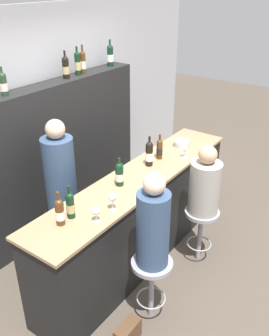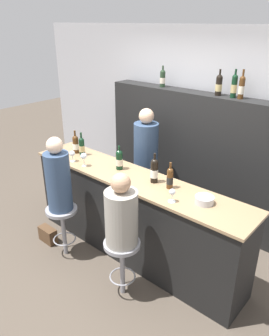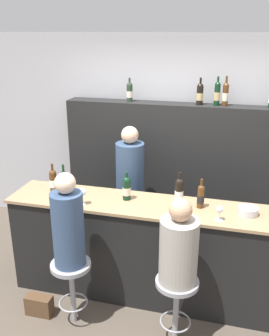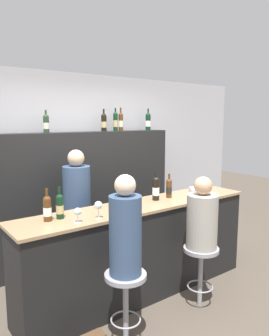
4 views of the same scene
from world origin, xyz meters
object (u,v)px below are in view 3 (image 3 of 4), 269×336
(handbag, at_px, (39,305))
(wine_glass_2, at_px, (219,210))
(guest_seated_right, at_px, (179,247))
(wine_bottle_counter_3, at_px, (179,192))
(wine_bottle_backbar_3, at_px, (225,94))
(bartender, at_px, (130,197))
(guest_seated_left, at_px, (68,225))
(metal_bowl, at_px, (248,211))
(wine_bottle_counter_4, at_px, (201,196))
(wine_bottle_backbar_2, at_px, (217,93))
(bar_stool_right, at_px, (177,294))
(wine_bottle_backbar_1, at_px, (200,94))
(wine_bottle_backbar_0, at_px, (130,92))
(wine_bottle_counter_1, at_px, (64,181))
(wine_glass_0, at_px, (62,192))
(wine_bottle_counter_0, at_px, (53,180))
(bar_stool_left, at_px, (71,276))
(wine_bottle_counter_2, at_px, (127,188))
(wine_glass_1, at_px, (82,192))

(handbag, bearing_deg, wine_glass_2, 13.95)
(guest_seated_right, bearing_deg, wine_bottle_counter_3, 98.91)
(wine_bottle_backbar_3, xyz_separation_m, bartender, (-1.00, -0.51, -1.19))
(wine_bottle_backbar_3, xyz_separation_m, guest_seated_left, (-1.20, -1.81, -0.90))
(bartender, bearing_deg, metal_bowl, -28.54)
(wine_bottle_counter_4, distance_m, wine_glass_2, 0.28)
(wine_bottle_backbar_2, height_order, bar_stool_right, wine_bottle_backbar_2)
(wine_bottle_backbar_1, bearing_deg, metal_bowl, -63.96)
(wine_bottle_backbar_1, bearing_deg, bar_stool_right, -88.21)
(wine_bottle_backbar_0, bearing_deg, wine_bottle_backbar_3, 0.00)
(wine_bottle_counter_1, xyz_separation_m, metal_bowl, (1.82, -0.04, -0.09))
(wine_bottle_counter_3, height_order, wine_glass_0, wine_bottle_counter_3)
(guest_seated_right, relative_size, bartender, 0.46)
(bar_stool_right, bearing_deg, guest_seated_left, -180.00)
(wine_bottle_backbar_2, relative_size, guest_seated_right, 0.44)
(bar_stool_right, bearing_deg, metal_bowl, 47.10)
(wine_bottle_counter_3, distance_m, wine_bottle_backbar_2, 1.43)
(wine_bottle_backbar_0, bearing_deg, handbag, -103.28)
(wine_glass_0, relative_size, guest_seated_right, 0.19)
(wine_bottle_backbar_0, relative_size, bartender, 0.18)
(wine_bottle_counter_1, relative_size, wine_bottle_backbar_1, 0.97)
(wine_bottle_backbar_3, distance_m, bartender, 1.63)
(bar_stool_right, xyz_separation_m, handbag, (-1.33, -0.00, -0.40))
(wine_bottle_counter_3, relative_size, wine_bottle_backbar_1, 1.07)
(wine_bottle_backbar_3, bearing_deg, metal_bowl, -75.85)
(wine_bottle_counter_0, relative_size, bar_stool_right, 0.47)
(wine_bottle_counter_0, distance_m, bar_stool_left, 1.00)
(wine_bottle_backbar_1, distance_m, guest_seated_left, 2.21)
(wine_bottle_counter_4, xyz_separation_m, wine_bottle_backbar_2, (0.03, 1.19, 0.78))
(metal_bowl, bearing_deg, wine_bottle_counter_4, 175.06)
(bar_stool_left, bearing_deg, wine_bottle_counter_1, 116.81)
(wine_bottle_backbar_1, height_order, guest_seated_right, wine_bottle_backbar_1)
(bar_stool_left, bearing_deg, wine_bottle_counter_2, 60.25)
(wine_bottle_counter_2, bearing_deg, bartender, 102.61)
(wine_bottle_counter_3, distance_m, bar_stool_left, 1.27)
(wine_glass_0, xyz_separation_m, wine_glass_1, (0.22, -0.00, 0.02))
(wine_glass_1, relative_size, metal_bowl, 0.91)
(metal_bowl, distance_m, guest_seated_right, 0.80)
(wine_glass_0, bearing_deg, bar_stool_right, -18.48)
(wine_glass_2, bearing_deg, wine_bottle_counter_0, 172.72)
(wine_glass_0, xyz_separation_m, wine_glass_2, (1.50, -0.00, -0.00))
(wine_glass_0, xyz_separation_m, guest_seated_right, (1.21, -0.40, -0.18))
(wine_bottle_backbar_1, xyz_separation_m, guest_seated_left, (-0.91, -1.81, -0.89))
(wine_bottle_counter_0, xyz_separation_m, wine_glass_1, (0.41, -0.22, 0.00))
(wine_bottle_counter_1, relative_size, handbag, 1.17)
(wine_bottle_backbar_1, distance_m, bar_stool_right, 2.30)
(wine_bottle_counter_2, xyz_separation_m, wine_glass_1, (-0.38, -0.22, 0.00))
(wine_bottle_counter_4, distance_m, wine_bottle_backbar_3, 1.42)
(wine_bottle_backbar_1, bearing_deg, wine_bottle_counter_4, -82.10)
(wine_bottle_counter_2, relative_size, bar_stool_left, 0.45)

